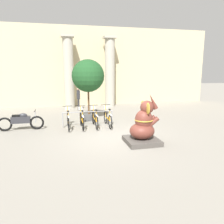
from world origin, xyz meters
TOP-DOWN VIEW (x-y plane):
  - ground_plane at (0.00, 0.00)m, footprint 60.00×60.00m
  - building_facade at (0.00, 8.60)m, footprint 20.00×0.20m
  - column_left at (-1.52, 7.60)m, footprint 0.91×0.91m
  - column_right at (1.52, 7.60)m, footprint 0.91×0.91m
  - bike_rack at (-0.88, 1.95)m, footprint 2.55×0.05m
  - bicycle_0 at (-1.86, 1.86)m, footprint 0.48×1.78m
  - bicycle_1 at (-1.21, 1.81)m, footprint 0.48×1.78m
  - bicycle_2 at (-0.56, 1.86)m, footprint 0.48×1.78m
  - bicycle_3 at (0.09, 1.85)m, footprint 0.48×1.78m
  - elephant_statue at (0.88, -0.98)m, footprint 1.26×1.26m
  - motorcycle at (-4.00, 2.01)m, footprint 2.06×0.55m
  - person_pedestrian at (-0.95, 6.59)m, footprint 0.21×0.47m
  - potted_tree at (-0.66, 3.37)m, footprint 1.77×1.77m

SIDE VIEW (x-z plane):
  - ground_plane at x=0.00m, z-range 0.00..0.00m
  - bicycle_0 at x=-1.86m, z-range -0.10..0.92m
  - bicycle_1 at x=-1.21m, z-range -0.10..0.92m
  - bicycle_2 at x=-0.56m, z-range -0.10..0.92m
  - bicycle_3 at x=0.09m, z-range -0.10..0.92m
  - motorcycle at x=-4.00m, z-range -0.01..0.91m
  - bike_rack at x=-0.88m, z-range 0.19..0.96m
  - elephant_statue at x=0.88m, z-range -0.32..1.63m
  - person_pedestrian at x=-0.95m, z-range 0.15..1.75m
  - potted_tree at x=-0.66m, z-range 0.72..4.07m
  - column_left at x=-1.52m, z-range 0.04..5.20m
  - column_right at x=1.52m, z-range 0.04..5.20m
  - building_facade at x=0.00m, z-range 0.00..6.00m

